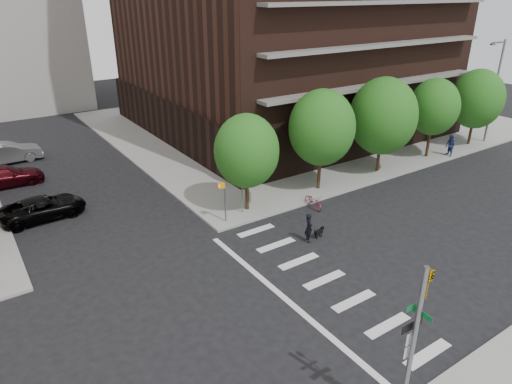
{
  "coord_description": "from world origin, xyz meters",
  "views": [
    {
      "loc": [
        -10.2,
        -13.58,
        13.04
      ],
      "look_at": [
        3.0,
        6.0,
        2.5
      ],
      "focal_mm": 32.0,
      "sensor_mm": 36.0,
      "label": 1
    }
  ],
  "objects_px": {
    "scooter": "(313,201)",
    "parked_car_silver": "(8,153)",
    "parked_car_maroon": "(5,176)",
    "traffic_signal": "(410,363)",
    "parked_car_black": "(43,208)",
    "pedestrian_far": "(450,146)",
    "dog_walker": "(309,228)"
  },
  "relations": [
    {
      "from": "scooter",
      "to": "parked_car_silver",
      "type": "bearing_deg",
      "value": 131.81
    },
    {
      "from": "parked_car_maroon",
      "to": "scooter",
      "type": "height_order",
      "value": "parked_car_maroon"
    },
    {
      "from": "traffic_signal",
      "to": "scooter",
      "type": "xyz_separation_m",
      "value": [
        8.28,
        13.99,
        -2.23
      ]
    },
    {
      "from": "parked_car_black",
      "to": "scooter",
      "type": "distance_m",
      "value": 16.91
    },
    {
      "from": "traffic_signal",
      "to": "parked_car_black",
      "type": "height_order",
      "value": "traffic_signal"
    },
    {
      "from": "traffic_signal",
      "to": "parked_car_silver",
      "type": "xyz_separation_m",
      "value": [
        -6.87,
        34.35,
        -1.86
      ]
    },
    {
      "from": "pedestrian_far",
      "to": "dog_walker",
      "type": "bearing_deg",
      "value": -61.41
    },
    {
      "from": "scooter",
      "to": "pedestrian_far",
      "type": "xyz_separation_m",
      "value": [
        15.81,
        1.0,
        0.58
      ]
    },
    {
      "from": "traffic_signal",
      "to": "dog_walker",
      "type": "xyz_separation_m",
      "value": [
        5.23,
        10.84,
        -1.83
      ]
    },
    {
      "from": "traffic_signal",
      "to": "scooter",
      "type": "distance_m",
      "value": 16.41
    },
    {
      "from": "parked_car_maroon",
      "to": "pedestrian_far",
      "type": "xyz_separation_m",
      "value": [
        31.82,
        -14.13,
        0.31
      ]
    },
    {
      "from": "parked_car_maroon",
      "to": "parked_car_silver",
      "type": "height_order",
      "value": "parked_car_silver"
    },
    {
      "from": "traffic_signal",
      "to": "scooter",
      "type": "relative_size",
      "value": 3.33
    },
    {
      "from": "dog_walker",
      "to": "parked_car_maroon",
      "type": "bearing_deg",
      "value": 53.68
    },
    {
      "from": "parked_car_maroon",
      "to": "traffic_signal",
      "type": "bearing_deg",
      "value": -163.1
    },
    {
      "from": "traffic_signal",
      "to": "parked_car_maroon",
      "type": "bearing_deg",
      "value": 104.87
    },
    {
      "from": "dog_walker",
      "to": "pedestrian_far",
      "type": "distance_m",
      "value": 19.31
    },
    {
      "from": "traffic_signal",
      "to": "parked_car_silver",
      "type": "distance_m",
      "value": 35.08
    },
    {
      "from": "traffic_signal",
      "to": "pedestrian_far",
      "type": "bearing_deg",
      "value": 31.9
    },
    {
      "from": "traffic_signal",
      "to": "parked_car_black",
      "type": "bearing_deg",
      "value": 106.31
    },
    {
      "from": "parked_car_black",
      "to": "parked_car_silver",
      "type": "xyz_separation_m",
      "value": [
        -0.37,
        12.15,
        0.15
      ]
    },
    {
      "from": "parked_car_silver",
      "to": "parked_car_black",
      "type": "bearing_deg",
      "value": 179.79
    },
    {
      "from": "parked_car_black",
      "to": "parked_car_maroon",
      "type": "relative_size",
      "value": 0.97
    },
    {
      "from": "traffic_signal",
      "to": "parked_car_black",
      "type": "distance_m",
      "value": 23.22
    },
    {
      "from": "traffic_signal",
      "to": "parked_car_maroon",
      "type": "relative_size",
      "value": 1.18
    },
    {
      "from": "parked_car_black",
      "to": "parked_car_maroon",
      "type": "distance_m",
      "value": 7.03
    },
    {
      "from": "pedestrian_far",
      "to": "scooter",
      "type": "bearing_deg",
      "value": -70.2
    },
    {
      "from": "traffic_signal",
      "to": "dog_walker",
      "type": "bearing_deg",
      "value": 64.24
    },
    {
      "from": "parked_car_silver",
      "to": "dog_walker",
      "type": "height_order",
      "value": "dog_walker"
    },
    {
      "from": "traffic_signal",
      "to": "parked_car_maroon",
      "type": "xyz_separation_m",
      "value": [
        -7.73,
        29.13,
        -1.96
      ]
    },
    {
      "from": "traffic_signal",
      "to": "parked_car_silver",
      "type": "height_order",
      "value": "traffic_signal"
    },
    {
      "from": "parked_car_silver",
      "to": "pedestrian_far",
      "type": "xyz_separation_m",
      "value": [
        30.96,
        -19.36,
        0.21
      ]
    }
  ]
}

